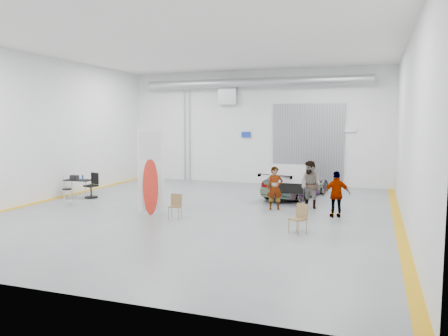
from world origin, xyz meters
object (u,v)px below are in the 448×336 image
(folding_chair_far, at_px, (298,225))
(office_chair, at_px, (92,187))
(person_a, at_px, (275,188))
(shop_stool, at_px, (67,198))
(person_c, at_px, (337,194))
(work_table, at_px, (77,180))
(folding_chair_near, at_px, (175,211))
(sedan_car, at_px, (296,183))
(person_b, at_px, (311,185))
(surfboard_display, at_px, (147,178))

(folding_chair_far, distance_m, office_chair, 10.05)
(person_a, xyz_separation_m, shop_stool, (-7.74, -2.08, -0.46))
(person_c, distance_m, work_table, 11.15)
(folding_chair_near, bearing_deg, sedan_car, 53.20)
(sedan_car, distance_m, person_a, 3.11)
(office_chair, bearing_deg, shop_stool, -64.58)
(person_b, xyz_separation_m, surfboard_display, (-5.30, -3.01, 0.39))
(person_b, relative_size, work_table, 1.51)
(person_b, xyz_separation_m, shop_stool, (-8.96, -2.75, -0.55))
(person_a, relative_size, folding_chair_near, 1.96)
(surfboard_display, bearing_deg, person_a, 5.54)
(shop_stool, relative_size, work_table, 0.59)
(work_table, bearing_deg, sedan_car, 18.99)
(folding_chair_near, distance_m, work_table, 6.54)
(folding_chair_near, bearing_deg, person_c, 12.71)
(sedan_car, relative_size, shop_stool, 5.97)
(person_a, relative_size, work_table, 1.35)
(person_a, relative_size, office_chair, 1.53)
(person_b, bearing_deg, person_c, -25.36)
(person_c, distance_m, folding_chair_near, 5.55)
(person_a, bearing_deg, person_b, 10.10)
(sedan_car, bearing_deg, shop_stool, 48.01)
(folding_chair_near, height_order, shop_stool, folding_chair_near)
(sedan_car, distance_m, folding_chair_near, 6.54)
(folding_chair_far, height_order, office_chair, office_chair)
(person_c, bearing_deg, work_table, -21.08)
(person_c, bearing_deg, sedan_car, -79.23)
(surfboard_display, relative_size, folding_chair_far, 3.63)
(office_chair, bearing_deg, person_c, 12.85)
(person_c, relative_size, work_table, 1.34)
(person_a, bearing_deg, sedan_car, 66.81)
(person_a, height_order, surfboard_display, surfboard_display)
(person_b, xyz_separation_m, office_chair, (-9.29, -0.73, -0.44))
(sedan_car, bearing_deg, folding_chair_near, 76.68)
(person_b, xyz_separation_m, folding_chair_far, (0.20, -4.03, -0.63))
(sedan_car, relative_size, person_c, 2.65)
(person_b, height_order, shop_stool, person_b)
(person_a, bearing_deg, office_chair, 161.81)
(folding_chair_far, bearing_deg, folding_chair_near, -158.28)
(folding_chair_far, bearing_deg, shop_stool, -156.86)
(surfboard_display, bearing_deg, folding_chair_near, -38.73)
(folding_chair_near, bearing_deg, work_table, 147.88)
(folding_chair_near, height_order, work_table, work_table)
(person_b, xyz_separation_m, folding_chair_near, (-4.08, -3.32, -0.65))
(folding_chair_far, relative_size, office_chair, 0.84)
(work_table, bearing_deg, office_chair, -2.01)
(person_b, bearing_deg, shop_stool, -137.17)
(surfboard_display, bearing_deg, office_chair, 125.84)
(sedan_car, relative_size, surfboard_display, 1.32)
(folding_chair_near, bearing_deg, folding_chair_far, -17.81)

